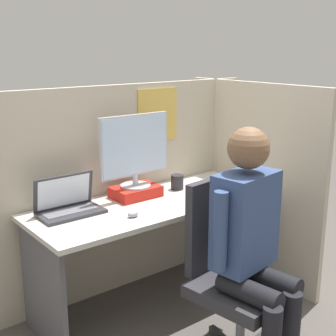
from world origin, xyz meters
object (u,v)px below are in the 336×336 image
(monitor, at_px, (135,149))
(stapler, at_px, (238,178))
(coffee_mug, at_px, (177,182))
(laptop, at_px, (69,206))
(office_chair, at_px, (231,269))
(paper_box, at_px, (136,192))
(person, at_px, (252,235))
(carrot_toy, at_px, (215,193))

(monitor, height_order, stapler, monitor)
(coffee_mug, bearing_deg, laptop, 178.54)
(monitor, height_order, office_chair, monitor)
(paper_box, distance_m, person, 0.95)
(paper_box, bearing_deg, stapler, -11.04)
(office_chair, xyz_separation_m, coffee_mug, (0.24, 0.76, 0.27))
(carrot_toy, xyz_separation_m, office_chair, (-0.32, -0.47, -0.24))
(paper_box, height_order, stapler, paper_box)
(laptop, bearing_deg, office_chair, -54.44)
(stapler, relative_size, office_chair, 0.14)
(stapler, height_order, person, person)
(monitor, xyz_separation_m, office_chair, (0.07, -0.79, -0.54))
(stapler, bearing_deg, paper_box, 168.96)
(stapler, bearing_deg, laptop, 173.73)
(laptop, distance_m, office_chair, 0.99)
(paper_box, bearing_deg, laptop, -178.24)
(stapler, bearing_deg, monitor, 168.76)
(stapler, xyz_separation_m, office_chair, (-0.72, -0.64, -0.24))
(person, bearing_deg, laptop, 119.76)
(stapler, distance_m, person, 1.08)
(office_chair, height_order, person, person)
(paper_box, xyz_separation_m, laptop, (-0.48, -0.01, 0.01))
(office_chair, distance_m, person, 0.30)
(laptop, bearing_deg, person, -60.24)
(monitor, xyz_separation_m, carrot_toy, (0.40, -0.32, -0.29))
(carrot_toy, bearing_deg, office_chair, -124.55)
(laptop, xyz_separation_m, stapler, (1.27, -0.14, -0.02))
(paper_box, relative_size, laptop, 0.81)
(paper_box, distance_m, office_chair, 0.83)
(stapler, distance_m, coffee_mug, 0.49)
(paper_box, bearing_deg, office_chair, -84.62)
(paper_box, distance_m, stapler, 0.81)
(stapler, bearing_deg, coffee_mug, 165.84)
(coffee_mug, bearing_deg, office_chair, -107.89)
(coffee_mug, bearing_deg, stapler, -14.16)
(laptop, bearing_deg, coffee_mug, -1.46)
(laptop, bearing_deg, carrot_toy, -19.06)
(paper_box, height_order, person, person)
(stapler, xyz_separation_m, person, (-0.74, -0.79, 0.01))
(paper_box, relative_size, stapler, 2.22)
(office_chair, relative_size, coffee_mug, 9.64)
(coffee_mug, bearing_deg, paper_box, 173.70)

